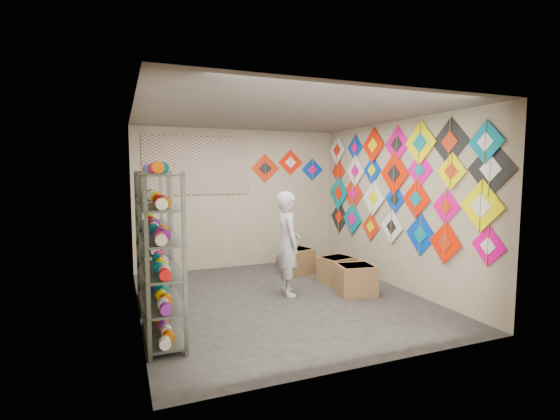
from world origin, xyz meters
name	(u,v)px	position (x,y,z in m)	size (l,w,h in m)	color
ground	(281,299)	(0.00, 0.00, 0.00)	(4.50, 4.50, 0.00)	#2A2724
room_walls	(281,189)	(0.00, 0.00, 1.64)	(4.50, 4.50, 4.50)	tan
shelf_rack_front	(161,257)	(-1.78, -0.85, 0.95)	(0.40, 1.10, 1.90)	#4C5147
shelf_rack_back	(152,239)	(-1.78, 0.45, 0.95)	(0.40, 1.10, 1.90)	#4C5147
string_spools	(156,239)	(-1.78, -0.20, 1.05)	(0.12, 2.36, 0.12)	#FF126E
kite_wall_display	(393,186)	(1.98, 0.02, 1.65)	(0.06, 4.35, 2.05)	#F7008A
back_wall_kites	(286,167)	(1.01, 2.24, 1.98)	(1.59, 0.02, 0.69)	red
poster	(198,165)	(-0.80, 2.23, 2.00)	(2.00, 0.01, 1.10)	#65479B
shopkeeper	(288,243)	(0.18, 0.18, 0.79)	(0.43, 0.61, 1.59)	silver
carton_a	(356,280)	(1.14, -0.23, 0.23)	(0.56, 0.46, 0.46)	brown
carton_b	(337,270)	(1.21, 0.47, 0.22)	(0.54, 0.44, 0.44)	brown
carton_c	(297,261)	(0.84, 1.32, 0.23)	(0.49, 0.53, 0.47)	brown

